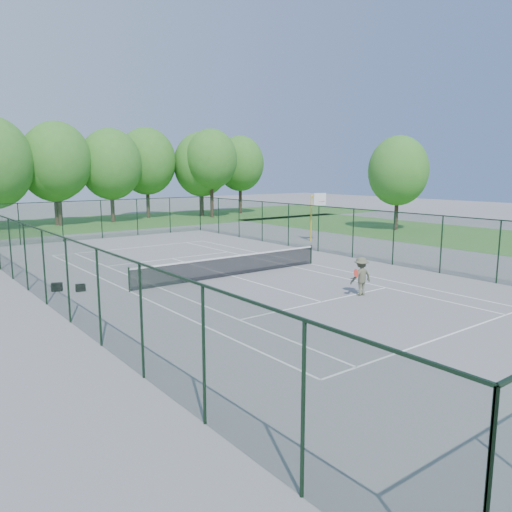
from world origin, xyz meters
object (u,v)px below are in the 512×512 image
at_px(sports_bag_a, 57,287).
at_px(basketball_goal, 316,207).
at_px(tennis_player, 361,276).
at_px(tennis_net, 232,265).

bearing_deg(sports_bag_a, basketball_goal, 37.32).
distance_m(sports_bag_a, tennis_player, 13.35).
bearing_deg(sports_bag_a, tennis_net, 10.48).
relative_size(tennis_net, tennis_player, 5.93).
distance_m(tennis_net, tennis_player, 6.94).
distance_m(basketball_goal, tennis_player, 16.55).
xyz_separation_m(basketball_goal, tennis_player, (-10.00, -13.08, -1.74)).
height_order(tennis_net, basketball_goal, basketball_goal).
bearing_deg(tennis_net, basketball_goal, 28.11).
bearing_deg(basketball_goal, tennis_net, -151.89).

